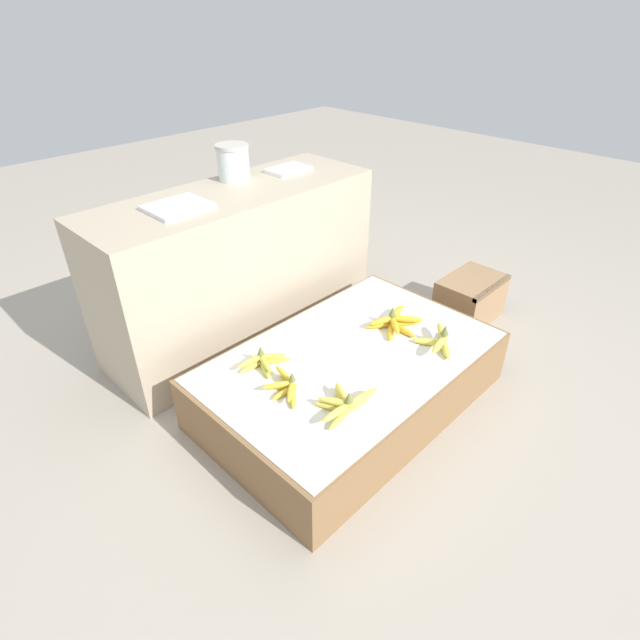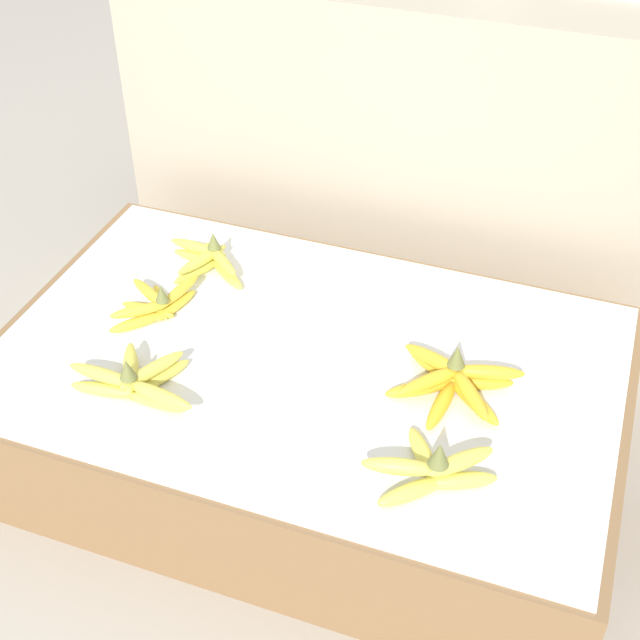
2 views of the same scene
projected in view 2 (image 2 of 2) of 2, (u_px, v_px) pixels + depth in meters
ground_plane at (307, 447)px, 1.90m from camera, size 10.00×10.00×0.00m
display_platform at (307, 404)px, 1.82m from camera, size 1.23×0.79×0.25m
back_vendor_table at (424, 131)px, 2.21m from camera, size 1.40×0.48×0.76m
banana_bunch_front_left at (136, 380)px, 1.65m from camera, size 0.27×0.16×0.09m
banana_bunch_front_midleft at (432, 469)px, 1.47m from camera, size 0.23×0.20×0.11m
banana_bunch_middle_left at (156, 304)px, 1.83m from camera, size 0.14×0.21×0.08m
banana_bunch_middle_midleft at (452, 382)px, 1.64m from camera, size 0.25×0.22×0.10m
banana_bunch_back_left at (208, 260)px, 1.95m from camera, size 0.22×0.14×0.09m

